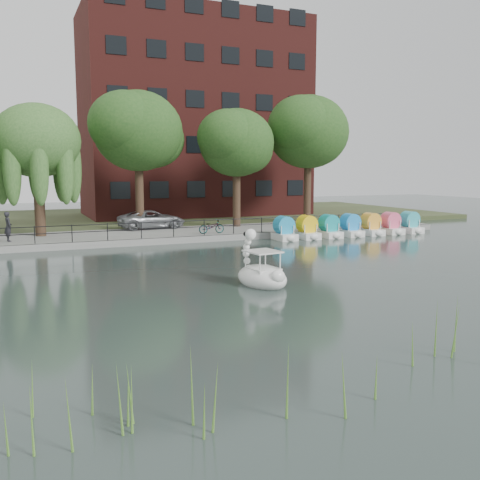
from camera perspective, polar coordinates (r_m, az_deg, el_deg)
ground_plane at (r=21.00m, az=3.05°, el=-4.90°), size 120.00×120.00×0.00m
promenade at (r=35.83m, az=-8.31°, el=0.52°), size 40.00×6.00×0.40m
kerb at (r=33.01m, az=-6.99°, el=-0.05°), size 40.00×0.25×0.40m
land_strip at (r=49.43m, az=-12.49°, el=2.31°), size 60.00×22.00×0.36m
railing at (r=33.09m, az=-7.11°, el=1.62°), size 32.00×0.05×1.00m
apartment_building at (r=51.19m, az=-4.86°, el=12.92°), size 20.00×10.07×18.00m
willow_mid at (r=35.47m, az=-20.90°, el=9.83°), size 5.32×5.32×8.15m
broadleaf_center at (r=37.36m, az=-10.82°, el=11.29°), size 6.00×6.00×9.25m
broadleaf_right at (r=38.97m, az=-0.37°, el=10.27°), size 5.40×5.40×8.32m
broadleaf_far at (r=42.83m, az=7.30°, el=11.32°), size 6.30×6.30×9.71m
minivan at (r=38.04m, az=-9.39°, el=2.33°), size 2.87×5.52×1.49m
bicycle at (r=34.66m, az=-3.07°, el=1.52°), size 0.64×1.73×1.00m
pedestrian at (r=33.47m, az=-23.51°, el=1.54°), size 0.65×0.81×1.98m
swan_boat at (r=21.09m, az=2.28°, el=-3.54°), size 1.93×2.73×2.15m
pedal_boat_row at (r=37.22m, az=11.70°, el=1.34°), size 11.35×1.70×1.40m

